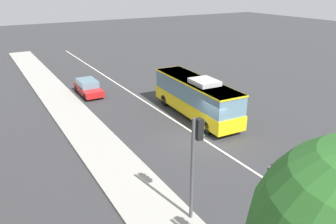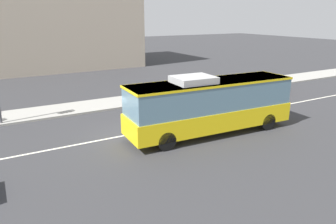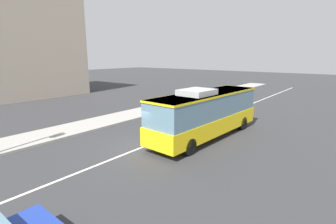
{
  "view_description": "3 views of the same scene",
  "coord_description": "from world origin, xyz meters",
  "px_view_note": "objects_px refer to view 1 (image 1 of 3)",
  "views": [
    {
      "loc": [
        -16.94,
        12.95,
        10.47
      ],
      "look_at": [
        4.05,
        0.53,
        0.82
      ],
      "focal_mm": 35.03,
      "sensor_mm": 36.0,
      "label": 1
    },
    {
      "loc": [
        -6.93,
        -16.14,
        6.63
      ],
      "look_at": [
        2.46,
        0.35,
        0.87
      ],
      "focal_mm": 34.14,
      "sensor_mm": 36.0,
      "label": 2
    },
    {
      "loc": [
        -10.88,
        -10.42,
        5.53
      ],
      "look_at": [
        3.34,
        0.86,
        1.49
      ],
      "focal_mm": 26.97,
      "sensor_mm": 36.0,
      "label": 3
    }
  ],
  "objects_px": {
    "traffic_light_near_corner": "(267,209)",
    "traffic_light_mid_block": "(196,152)",
    "transit_bus": "(196,96)",
    "sedan_red": "(88,87)"
  },
  "relations": [
    {
      "from": "traffic_light_near_corner",
      "to": "traffic_light_mid_block",
      "type": "bearing_deg",
      "value": 82.29
    },
    {
      "from": "transit_bus",
      "to": "sedan_red",
      "type": "xyz_separation_m",
      "value": [
        10.19,
        5.91,
        -1.09
      ]
    },
    {
      "from": "sedan_red",
      "to": "traffic_light_mid_block",
      "type": "bearing_deg",
      "value": -3.59
    },
    {
      "from": "traffic_light_near_corner",
      "to": "sedan_red",
      "type": "bearing_deg",
      "value": 80.68
    },
    {
      "from": "sedan_red",
      "to": "traffic_light_near_corner",
      "type": "distance_m",
      "value": 25.32
    },
    {
      "from": "transit_bus",
      "to": "sedan_red",
      "type": "distance_m",
      "value": 11.83
    },
    {
      "from": "sedan_red",
      "to": "traffic_light_mid_block",
      "type": "distance_m",
      "value": 21.01
    },
    {
      "from": "transit_bus",
      "to": "traffic_light_mid_block",
      "type": "xyz_separation_m",
      "value": [
        -10.56,
        7.5,
        1.75
      ]
    },
    {
      "from": "sedan_red",
      "to": "transit_bus",
      "type": "bearing_deg",
      "value": 30.89
    },
    {
      "from": "traffic_light_mid_block",
      "to": "traffic_light_near_corner",
      "type": "bearing_deg",
      "value": -86.8
    }
  ]
}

